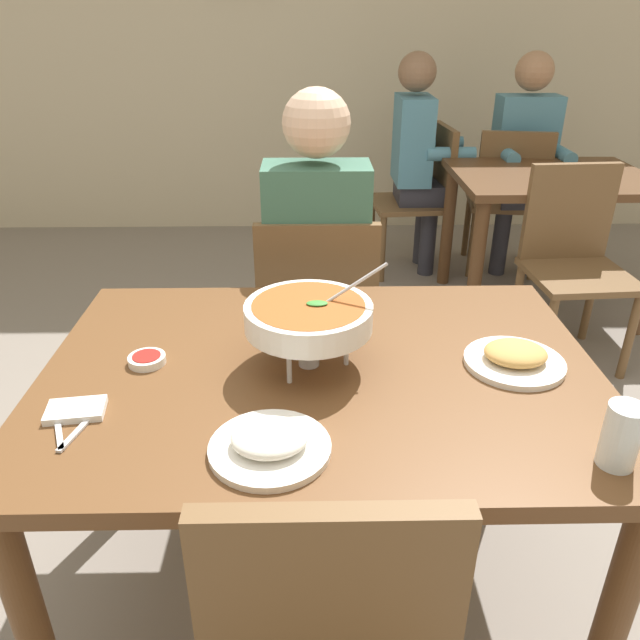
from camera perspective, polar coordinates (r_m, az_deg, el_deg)
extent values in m
plane|color=gray|center=(1.99, 0.09, -23.33)|extent=(16.00, 16.00, 0.00)
cube|color=beige|center=(4.68, -0.87, 26.67)|extent=(10.00, 0.10, 3.00)
cube|color=brown|center=(1.49, 0.11, -5.01)|extent=(1.33, 0.95, 0.04)
cylinder|color=brown|center=(1.56, -24.92, -25.05)|extent=(0.07, 0.07, 0.72)
cylinder|color=brown|center=(1.58, 25.35, -24.26)|extent=(0.07, 0.07, 0.72)
cylinder|color=brown|center=(2.13, -16.85, -7.69)|extent=(0.07, 0.07, 0.72)
cylinder|color=brown|center=(2.14, 16.43, -7.35)|extent=(0.07, 0.07, 0.72)
cube|color=brown|center=(2.39, -0.33, -0.26)|extent=(0.44, 0.44, 0.03)
cube|color=brown|center=(2.10, -0.27, 3.06)|extent=(0.42, 0.04, 0.45)
cylinder|color=brown|center=(2.67, 3.71, -2.65)|extent=(0.04, 0.04, 0.42)
cylinder|color=brown|center=(2.66, -4.47, -2.73)|extent=(0.04, 0.04, 0.42)
cylinder|color=brown|center=(2.35, 4.43, -7.24)|extent=(0.04, 0.04, 0.42)
cylinder|color=brown|center=(2.34, -4.94, -7.34)|extent=(0.04, 0.04, 0.42)
cylinder|color=#2D2D38|center=(2.51, 1.97, -4.30)|extent=(0.10, 0.10, 0.45)
cylinder|color=#2D2D38|center=(2.51, -2.61, -4.34)|extent=(0.10, 0.10, 0.45)
cube|color=#2D2D38|center=(2.33, -0.32, 1.15)|extent=(0.32, 0.32, 0.12)
cube|color=#3D6B56|center=(2.14, -0.32, 7.70)|extent=(0.36, 0.20, 0.50)
sphere|color=beige|center=(2.05, -0.34, 17.79)|extent=(0.22, 0.22, 0.22)
cylinder|color=#3D6B56|center=(2.35, 3.55, 8.17)|extent=(0.08, 0.28, 0.08)
cylinder|color=#3D6B56|center=(2.35, -4.33, 8.11)|extent=(0.08, 0.28, 0.08)
cube|color=brown|center=(1.07, 0.89, -25.96)|extent=(0.42, 0.04, 0.45)
cylinder|color=silver|center=(1.47, 2.46, -2.43)|extent=(0.01, 0.01, 0.10)
cylinder|color=silver|center=(1.54, -2.73, -1.05)|extent=(0.01, 0.01, 0.10)
cylinder|color=silver|center=(1.40, -2.88, -4.05)|extent=(0.01, 0.01, 0.10)
torus|color=silver|center=(1.44, -1.06, -0.74)|extent=(0.21, 0.21, 0.01)
cylinder|color=#B2B2B7|center=(1.48, -1.04, -3.54)|extent=(0.05, 0.05, 0.04)
cone|color=orange|center=(1.47, -1.05, -2.47)|extent=(0.02, 0.02, 0.04)
cylinder|color=white|center=(1.43, -1.07, 0.32)|extent=(0.30, 0.30, 0.06)
cylinder|color=#994C1E|center=(1.42, -1.08, 1.23)|extent=(0.26, 0.26, 0.01)
ellipsoid|color=#388433|center=(1.42, -0.28, 1.56)|extent=(0.05, 0.03, 0.01)
cylinder|color=silver|center=(1.43, 2.53, 2.87)|extent=(0.18, 0.01, 0.13)
cylinder|color=white|center=(1.22, -4.67, -11.75)|extent=(0.24, 0.24, 0.01)
ellipsoid|color=white|center=(1.21, -4.71, -10.80)|extent=(0.15, 0.13, 0.04)
cylinder|color=white|center=(1.56, 17.56, -3.78)|extent=(0.24, 0.24, 0.01)
ellipsoid|color=tan|center=(1.55, 17.69, -2.97)|extent=(0.15, 0.13, 0.04)
cylinder|color=white|center=(1.55, -15.74, -3.56)|extent=(0.09, 0.09, 0.02)
cylinder|color=maroon|center=(1.55, -15.78, -3.28)|extent=(0.07, 0.07, 0.01)
cube|color=white|center=(1.42, -21.70, -7.77)|extent=(0.13, 0.10, 0.02)
cube|color=silver|center=(1.39, -23.10, -9.03)|extent=(0.08, 0.16, 0.01)
cube|color=silver|center=(1.37, -21.14, -9.13)|extent=(0.05, 0.17, 0.01)
cylinder|color=silver|center=(1.28, 26.13, -9.62)|extent=(0.07, 0.07, 0.13)
cylinder|color=orange|center=(1.30, 25.95, -10.33)|extent=(0.06, 0.06, 0.08)
cube|color=#51331C|center=(3.50, 20.72, 12.24)|extent=(1.00, 0.80, 0.04)
cylinder|color=#51331C|center=(3.17, 14.24, 4.47)|extent=(0.07, 0.07, 0.72)
cylinder|color=#51331C|center=(3.79, 11.76, 8.44)|extent=(0.07, 0.07, 0.72)
cylinder|color=#51331C|center=(4.07, 24.05, 7.96)|extent=(0.07, 0.07, 0.72)
cube|color=brown|center=(4.10, 16.69, 10.43)|extent=(0.50, 0.50, 0.03)
cube|color=brown|center=(3.85, 17.56, 13.00)|extent=(0.42, 0.10, 0.45)
cylinder|color=brown|center=(4.38, 18.44, 8.10)|extent=(0.04, 0.04, 0.42)
cylinder|color=brown|center=(4.32, 13.46, 8.50)|extent=(0.04, 0.04, 0.42)
cylinder|color=brown|center=(4.02, 19.30, 6.35)|extent=(0.04, 0.04, 0.42)
cylinder|color=brown|center=(3.96, 13.90, 6.78)|extent=(0.04, 0.04, 0.42)
cube|color=brown|center=(3.94, 8.17, 10.63)|extent=(0.47, 0.47, 0.03)
cube|color=brown|center=(3.93, 11.33, 13.98)|extent=(0.07, 0.42, 0.45)
cylinder|color=brown|center=(4.14, 4.79, 8.37)|extent=(0.04, 0.04, 0.42)
cylinder|color=brown|center=(3.79, 5.79, 6.54)|extent=(0.04, 0.04, 0.42)
cylinder|color=brown|center=(4.23, 9.92, 8.44)|extent=(0.04, 0.04, 0.42)
cylinder|color=brown|center=(3.88, 11.34, 6.64)|extent=(0.04, 0.04, 0.42)
cube|color=brown|center=(3.05, 22.87, 3.80)|extent=(0.47, 0.47, 0.03)
cube|color=brown|center=(3.14, 22.09, 9.28)|extent=(0.42, 0.07, 0.45)
cylinder|color=brown|center=(2.90, 20.34, -1.81)|extent=(0.04, 0.04, 0.42)
cylinder|color=brown|center=(3.08, 26.77, -1.43)|extent=(0.04, 0.04, 0.42)
cylinder|color=brown|center=(3.21, 17.71, 1.43)|extent=(0.04, 0.04, 0.42)
cylinder|color=brown|center=(3.37, 23.70, 1.61)|extent=(0.04, 0.04, 0.42)
cylinder|color=#2D2D38|center=(4.05, 16.39, 7.15)|extent=(0.10, 0.10, 0.45)
cylinder|color=#2D2D38|center=(4.12, 19.07, 7.07)|extent=(0.10, 0.10, 0.45)
cube|color=#2D2D38|center=(4.04, 18.14, 11.10)|extent=(0.32, 0.32, 0.12)
cube|color=teal|center=(4.05, 18.44, 15.63)|extent=(0.36, 0.20, 0.50)
sphere|color=#A57756|center=(4.00, 19.27, 20.94)|extent=(0.22, 0.22, 0.22)
cylinder|color=teal|center=(3.82, 16.92, 14.45)|extent=(0.08, 0.28, 0.08)
cylinder|color=teal|center=(3.93, 21.50, 14.09)|extent=(0.08, 0.28, 0.08)
cylinder|color=#2D2D38|center=(3.94, 9.95, 7.31)|extent=(0.10, 0.10, 0.45)
cylinder|color=#2D2D38|center=(4.13, 9.47, 8.25)|extent=(0.10, 0.10, 0.45)
cube|color=#2D2D38|center=(3.95, 9.44, 11.71)|extent=(0.32, 0.32, 0.12)
cube|color=teal|center=(3.87, 8.59, 16.17)|extent=(0.20, 0.36, 0.50)
sphere|color=#846047|center=(3.81, 9.00, 21.78)|extent=(0.22, 0.22, 0.22)
cylinder|color=teal|center=(3.76, 12.03, 14.81)|extent=(0.28, 0.08, 0.08)
cylinder|color=teal|center=(4.07, 11.07, 15.79)|extent=(0.28, 0.08, 0.08)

